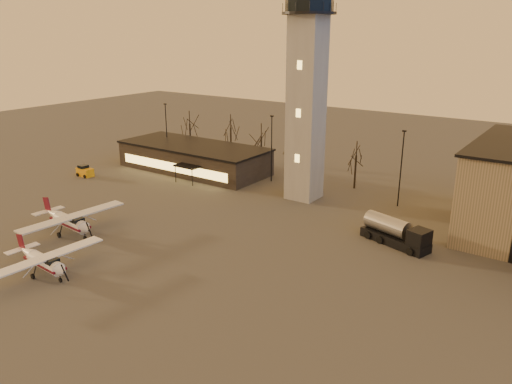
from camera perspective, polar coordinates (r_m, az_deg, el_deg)
ground at (r=47.92m, az=-13.01°, el=-10.02°), size 220.00×220.00×0.00m
control_tower at (r=66.29m, az=5.86°, el=12.88°), size 6.80×6.80×32.60m
terminal at (r=83.05m, az=-7.12°, el=3.94°), size 25.40×12.20×4.30m
light_poles at (r=68.74m, az=6.35°, el=3.81°), size 58.50×12.25×10.14m
tree_row at (r=82.68m, az=0.45°, el=6.70°), size 37.20×9.20×8.80m
cessna_front at (r=51.40m, az=-22.81°, el=-7.73°), size 8.85×11.18×3.08m
cessna_rear at (r=60.18m, az=-20.29°, el=-3.54°), size 10.00×12.63×3.47m
fuel_truck at (r=56.14m, az=15.59°, el=-4.65°), size 8.12×4.38×2.90m
service_cart at (r=83.86m, az=-18.97°, el=2.18°), size 2.82×1.85×1.76m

